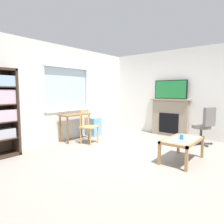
{
  "coord_description": "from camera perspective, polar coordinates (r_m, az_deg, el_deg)",
  "views": [
    {
      "loc": [
        -3.56,
        -2.29,
        1.42
      ],
      "look_at": [
        0.0,
        0.67,
        0.92
      ],
      "focal_mm": 31.97,
      "sensor_mm": 36.0,
      "label": 1
    }
  ],
  "objects": [
    {
      "name": "tv",
      "position": [
        6.46,
        16.39,
        6.19
      ],
      "size": [
        0.06,
        1.03,
        0.58
      ],
      "color": "black",
      "rests_on": "fireplace"
    },
    {
      "name": "ground",
      "position": [
        4.47,
        6.72,
        -12.58
      ],
      "size": [
        5.97,
        5.9,
        0.02
      ],
      "primitive_type": "cube",
      "color": "gray"
    },
    {
      "name": "wall_back_with_window",
      "position": [
        5.92,
        -13.55,
        5.0
      ],
      "size": [
        4.97,
        0.15,
        2.67
      ],
      "color": "silver",
      "rests_on": "ground"
    },
    {
      "name": "sippy_cup",
      "position": [
        4.23,
        19.3,
        -6.73
      ],
      "size": [
        0.07,
        0.07,
        0.09
      ],
      "primitive_type": "cylinder",
      "color": "#337FD6",
      "rests_on": "coffee_table"
    },
    {
      "name": "desk_under_window",
      "position": [
        5.76,
        -10.54,
        -1.98
      ],
      "size": [
        0.88,
        0.42,
        0.76
      ],
      "color": "brown",
      "rests_on": "ground"
    },
    {
      "name": "wooden_chair",
      "position": [
        5.42,
        -6.82,
        -4.07
      ],
      "size": [
        0.48,
        0.46,
        0.9
      ],
      "color": "tan",
      "rests_on": "ground"
    },
    {
      "name": "office_chair",
      "position": [
        5.71,
        24.9,
        -3.15
      ],
      "size": [
        0.58,
        0.62,
        1.0
      ],
      "color": "slate",
      "rests_on": "ground"
    },
    {
      "name": "wall_right",
      "position": [
        6.52,
        19.18,
        5.06
      ],
      "size": [
        0.12,
        5.1,
        2.67
      ],
      "primitive_type": "cube",
      "color": "silver",
      "rests_on": "ground"
    },
    {
      "name": "coffee_table",
      "position": [
        4.29,
        19.45,
        -8.14
      ],
      "size": [
        1.01,
        0.57,
        0.46
      ],
      "color": "#8C9E99",
      "rests_on": "ground"
    },
    {
      "name": "fireplace",
      "position": [
        6.53,
        16.23,
        -1.46
      ],
      "size": [
        0.26,
        1.24,
        1.16
      ],
      "color": "gray",
      "rests_on": "ground"
    },
    {
      "name": "plastic_drawer_unit",
      "position": [
        6.37,
        -5.31,
        -4.14
      ],
      "size": [
        0.35,
        0.4,
        0.57
      ],
      "primitive_type": "cube",
      "color": "#72ADDB",
      "rests_on": "ground"
    }
  ]
}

